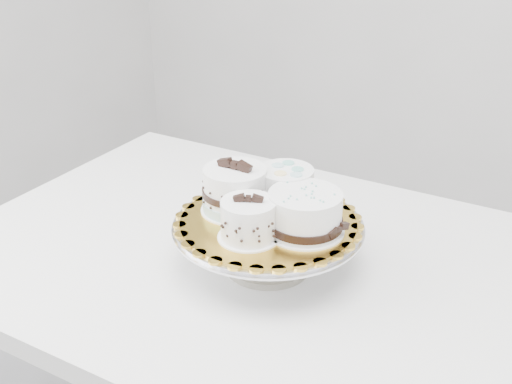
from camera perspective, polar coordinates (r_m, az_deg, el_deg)
The scene contains 7 objects.
table at distance 1.23m, azimuth 1.30°, elevation -8.85°, with size 1.25×0.87×0.75m.
cake_stand at distance 1.13m, azimuth 1.08°, elevation -3.99°, with size 0.34×0.34×0.09m.
cake_board at distance 1.11m, azimuth 1.09°, elevation -2.61°, with size 0.31×0.31×0.00m, color gold.
cake_swirl at distance 1.04m, azimuth -0.67°, elevation -2.56°, with size 0.12×0.12×0.08m.
cake_banded at distance 1.13m, azimuth -1.87°, elevation 0.04°, with size 0.12×0.12×0.10m.
cake_dots at distance 1.14m, azimuth 2.64°, elevation 0.41°, with size 0.12×0.12×0.07m.
cake_ribbon at distance 1.07m, azimuth 4.42°, elevation -1.96°, with size 0.15×0.15×0.07m.
Camera 1 is at (0.49, -0.67, 1.38)m, focal length 45.00 mm.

